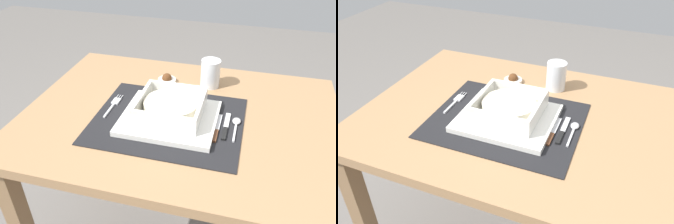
% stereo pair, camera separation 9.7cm
% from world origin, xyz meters
% --- Properties ---
extents(dining_table, '(0.94, 0.70, 0.71)m').
position_xyz_m(dining_table, '(0.00, 0.00, 0.61)').
color(dining_table, '#A37A51').
rests_on(dining_table, ground).
extents(placemat, '(0.43, 0.35, 0.00)m').
position_xyz_m(placemat, '(-0.03, -0.04, 0.72)').
color(placemat, black).
rests_on(placemat, dining_table).
extents(serving_plate, '(0.27, 0.24, 0.02)m').
position_xyz_m(serving_plate, '(-0.02, -0.04, 0.73)').
color(serving_plate, white).
rests_on(serving_plate, placemat).
extents(porridge_bowl, '(0.18, 0.18, 0.05)m').
position_xyz_m(porridge_bowl, '(-0.02, -0.03, 0.76)').
color(porridge_bowl, white).
rests_on(porridge_bowl, serving_plate).
extents(fork, '(0.02, 0.13, 0.00)m').
position_xyz_m(fork, '(-0.21, -0.01, 0.72)').
color(fork, silver).
rests_on(fork, placemat).
extents(spoon, '(0.02, 0.11, 0.01)m').
position_xyz_m(spoon, '(0.17, -0.02, 0.72)').
color(spoon, silver).
rests_on(spoon, placemat).
extents(butter_knife, '(0.01, 0.13, 0.01)m').
position_xyz_m(butter_knife, '(0.14, -0.04, 0.72)').
color(butter_knife, black).
rests_on(butter_knife, placemat).
extents(bread_knife, '(0.01, 0.13, 0.01)m').
position_xyz_m(bread_knife, '(0.12, -0.06, 0.72)').
color(bread_knife, '#59331E').
rests_on(bread_knife, placemat).
extents(drinking_glass, '(0.07, 0.07, 0.10)m').
position_xyz_m(drinking_glass, '(0.06, 0.20, 0.76)').
color(drinking_glass, white).
rests_on(drinking_glass, dining_table).
extents(condiment_saucer, '(0.06, 0.06, 0.03)m').
position_xyz_m(condiment_saucer, '(-0.09, 0.18, 0.72)').
color(condiment_saucer, white).
rests_on(condiment_saucer, dining_table).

